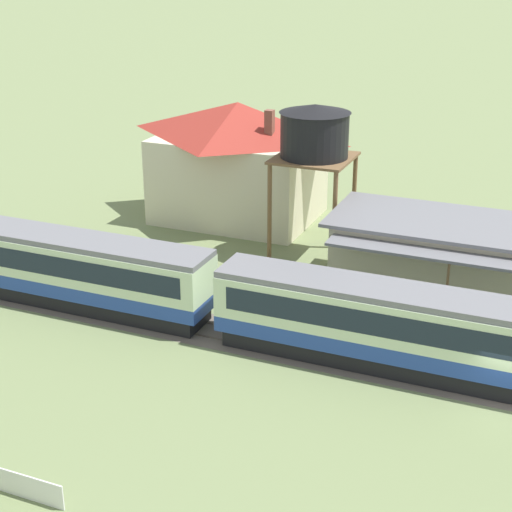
{
  "coord_description": "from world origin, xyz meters",
  "views": [
    {
      "loc": [
        1.34,
        -31.37,
        19.12
      ],
      "look_at": [
        -14.4,
        6.22,
        2.62
      ],
      "focal_mm": 55.0,
      "sensor_mm": 36.0,
      "label": 1
    }
  ],
  "objects_px": {
    "passenger_train": "(221,293)",
    "station_house_red_roof": "(238,159)",
    "station_building": "(460,261)",
    "water_tower": "(315,134)"
  },
  "relations": [
    {
      "from": "water_tower",
      "to": "station_building",
      "type": "bearing_deg",
      "value": -17.74
    },
    {
      "from": "station_building",
      "to": "station_house_red_roof",
      "type": "distance_m",
      "value": 19.22
    },
    {
      "from": "passenger_train",
      "to": "station_building",
      "type": "relative_size",
      "value": 4.95
    },
    {
      "from": "station_house_red_roof",
      "to": "passenger_train",
      "type": "bearing_deg",
      "value": -68.96
    },
    {
      "from": "passenger_train",
      "to": "station_building",
      "type": "bearing_deg",
      "value": 40.46
    },
    {
      "from": "station_building",
      "to": "passenger_train",
      "type": "bearing_deg",
      "value": -139.54
    },
    {
      "from": "passenger_train",
      "to": "water_tower",
      "type": "distance_m",
      "value": 13.54
    },
    {
      "from": "passenger_train",
      "to": "station_house_red_roof",
      "type": "relative_size",
      "value": 6.2
    },
    {
      "from": "station_building",
      "to": "station_house_red_roof",
      "type": "xyz_separation_m",
      "value": [
        -17.29,
        8.14,
        2.09
      ]
    },
    {
      "from": "passenger_train",
      "to": "water_tower",
      "type": "height_order",
      "value": "water_tower"
    }
  ]
}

